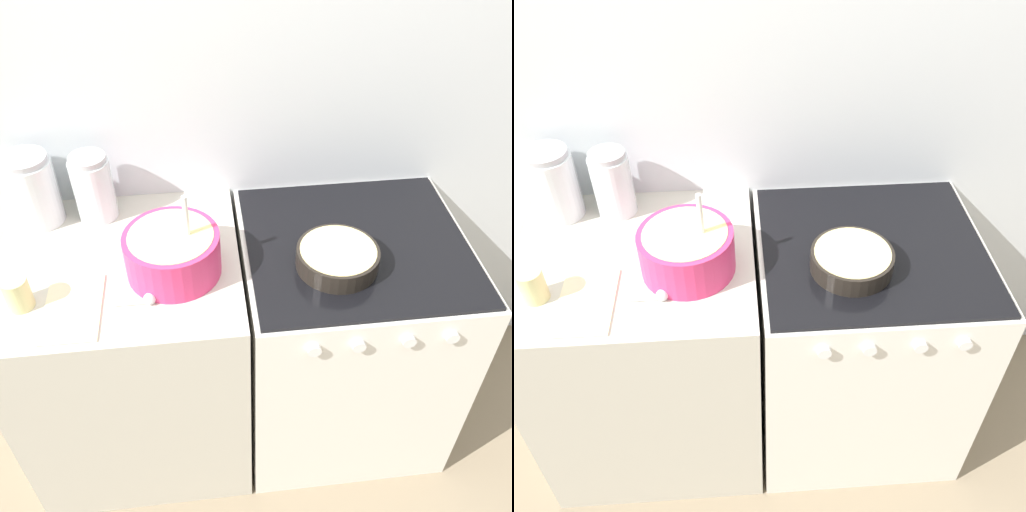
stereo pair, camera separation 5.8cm
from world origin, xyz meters
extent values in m
plane|color=gray|center=(0.00, 0.00, 0.00)|extent=(12.00, 12.00, 0.00)
cube|color=silver|center=(0.00, 0.72, 1.20)|extent=(4.52, 0.05, 2.40)
cube|color=beige|center=(-0.38, 0.35, 0.47)|extent=(0.76, 0.70, 0.94)
cube|color=white|center=(0.39, 0.35, 0.46)|extent=(0.74, 0.70, 0.93)
cube|color=black|center=(0.39, 0.35, 0.93)|extent=(0.71, 0.67, 0.01)
cylinder|color=white|center=(0.18, -0.01, 0.86)|extent=(0.04, 0.02, 0.04)
cylinder|color=white|center=(0.31, -0.01, 0.86)|extent=(0.04, 0.02, 0.04)
cylinder|color=white|center=(0.46, -0.01, 0.86)|extent=(0.04, 0.02, 0.04)
cylinder|color=white|center=(0.59, -0.01, 0.86)|extent=(0.04, 0.02, 0.04)
cylinder|color=#E0336B|center=(-0.20, 0.29, 1.01)|extent=(0.29, 0.29, 0.14)
cylinder|color=#EFDB8C|center=(-0.20, 0.29, 1.04)|extent=(0.25, 0.25, 0.08)
cylinder|color=white|center=(-0.15, 0.29, 1.09)|extent=(0.02, 0.02, 0.26)
cylinder|color=black|center=(0.30, 0.25, 0.97)|extent=(0.25, 0.25, 0.07)
cylinder|color=#EFDB8C|center=(0.30, 0.25, 0.98)|extent=(0.23, 0.23, 0.06)
cylinder|color=silver|center=(-0.65, 0.59, 1.05)|extent=(0.16, 0.16, 0.23)
cylinder|color=white|center=(-0.65, 0.59, 1.01)|extent=(0.14, 0.14, 0.14)
cylinder|color=#B2B2B7|center=(-0.65, 0.59, 1.18)|extent=(0.15, 0.15, 0.02)
cylinder|color=silver|center=(-0.46, 0.59, 1.04)|extent=(0.13, 0.13, 0.21)
cylinder|color=silver|center=(-0.46, 0.59, 1.00)|extent=(0.12, 0.12, 0.13)
cylinder|color=#B2B2B7|center=(-0.46, 0.59, 1.16)|extent=(0.12, 0.12, 0.02)
cylinder|color=beige|center=(-0.64, 0.19, 0.99)|extent=(0.08, 0.08, 0.10)
cube|color=beige|center=(-0.49, 0.16, 0.94)|extent=(0.16, 0.26, 0.01)
cylinder|color=white|center=(-0.33, 0.16, 0.94)|extent=(0.09, 0.01, 0.01)
sphere|color=white|center=(-0.27, 0.16, 0.96)|extent=(0.04, 0.04, 0.04)
camera|label=1|loc=(-0.10, -1.01, 2.14)|focal=40.00mm
camera|label=2|loc=(-0.05, -1.01, 2.14)|focal=40.00mm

